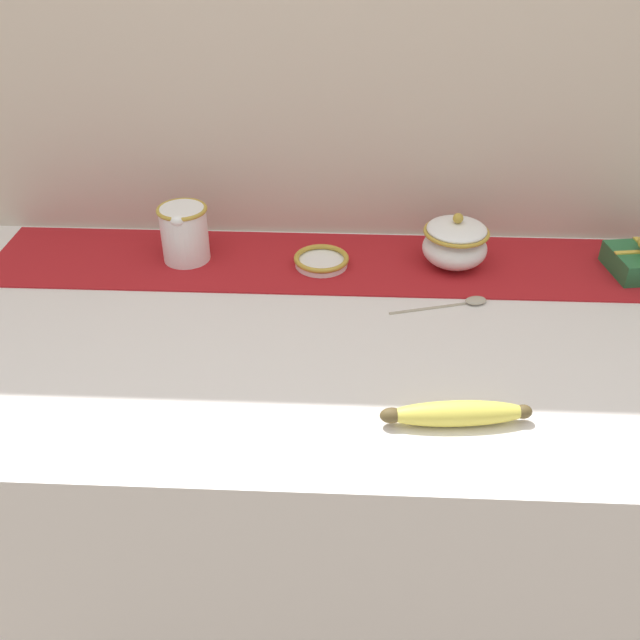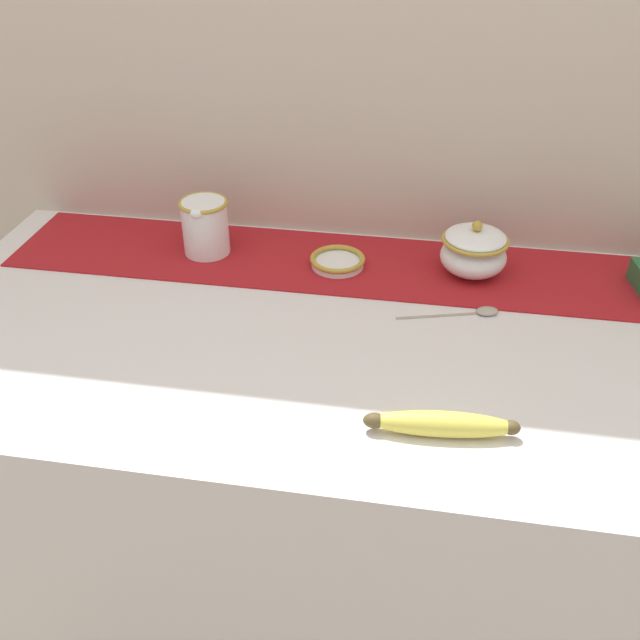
{
  "view_description": "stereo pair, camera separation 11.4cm",
  "coord_description": "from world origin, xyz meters",
  "views": [
    {
      "loc": [
        0.03,
        -0.99,
        1.56
      ],
      "look_at": [
        -0.01,
        -0.04,
        0.92
      ],
      "focal_mm": 40.0,
      "sensor_mm": 36.0,
      "label": 1
    },
    {
      "loc": [
        0.14,
        -0.98,
        1.56
      ],
      "look_at": [
        -0.01,
        -0.04,
        0.92
      ],
      "focal_mm": 40.0,
      "sensor_mm": 36.0,
      "label": 2
    }
  ],
  "objects": [
    {
      "name": "ground_plane",
      "position": [
        0.0,
        0.0,
        0.0
      ],
      "size": [
        12.0,
        12.0,
        0.0
      ],
      "primitive_type": "plane",
      "color": "#7A6B5B"
    },
    {
      "name": "countertop",
      "position": [
        0.0,
        0.0,
        0.44
      ],
      "size": [
        1.46,
        0.73,
        0.87
      ],
      "primitive_type": "cube",
      "color": "silver",
      "rests_on": "ground_plane"
    },
    {
      "name": "back_wall",
      "position": [
        0.0,
        0.38,
        1.2
      ],
      "size": [
        2.26,
        0.04,
        2.4
      ],
      "primitive_type": "cube",
      "color": "beige",
      "rests_on": "ground_plane"
    },
    {
      "name": "table_runner",
      "position": [
        0.0,
        0.23,
        0.87
      ],
      "size": [
        1.34,
        0.24,
        0.0
      ],
      "primitive_type": "cube",
      "color": "#A8191E",
      "rests_on": "countertop"
    },
    {
      "name": "cream_pitcher",
      "position": [
        -0.29,
        0.23,
        0.93
      ],
      "size": [
        0.1,
        0.11,
        0.11
      ],
      "color": "white",
      "rests_on": "countertop"
    },
    {
      "name": "sugar_bowl",
      "position": [
        0.23,
        0.23,
        0.92
      ],
      "size": [
        0.13,
        0.13,
        0.11
      ],
      "color": "white",
      "rests_on": "countertop"
    },
    {
      "name": "small_dish",
      "position": [
        -0.02,
        0.22,
        0.88
      ],
      "size": [
        0.11,
        0.11,
        0.02
      ],
      "color": "white",
      "rests_on": "countertop"
    },
    {
      "name": "banana",
      "position": [
        0.19,
        -0.22,
        0.89
      ],
      "size": [
        0.22,
        0.05,
        0.04
      ],
      "rotation": [
        0.0,
        0.0,
        0.09
      ],
      "color": "#DBCC4C",
      "rests_on": "countertop"
    },
    {
      "name": "spoon",
      "position": [
        0.25,
        0.1,
        0.87
      ],
      "size": [
        0.18,
        0.07,
        0.01
      ],
      "rotation": [
        0.0,
        0.0,
        0.28
      ],
      "color": "#A89E89",
      "rests_on": "countertop"
    }
  ]
}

